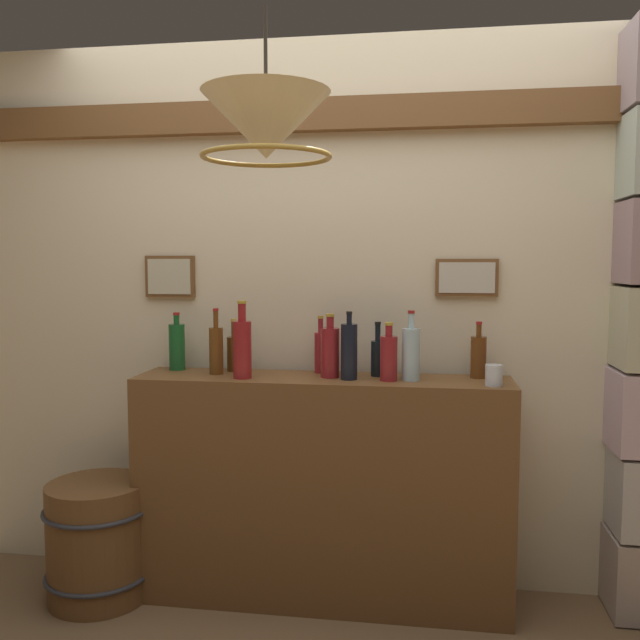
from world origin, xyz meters
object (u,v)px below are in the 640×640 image
(liquor_bottle_amaro, at_px, (411,353))
(wooden_barrel, at_px, (98,540))
(liquor_bottle_brandy, at_px, (478,356))
(liquor_bottle_rum, at_px, (330,351))
(liquor_bottle_tequila, at_px, (349,351))
(liquor_bottle_gin, at_px, (242,347))
(liquor_bottle_vodka, at_px, (234,352))
(liquor_bottle_sherry, at_px, (378,356))
(liquor_bottle_whiskey, at_px, (321,351))
(liquor_bottle_port, at_px, (216,349))
(pendant_lamp, at_px, (266,128))
(liquor_bottle_scotch, at_px, (177,346))
(liquor_bottle_bourbon, at_px, (389,357))
(glass_tumbler_rocks, at_px, (494,375))

(liquor_bottle_amaro, xyz_separation_m, wooden_barrel, (-1.35, -0.12, -0.84))
(liquor_bottle_brandy, bearing_deg, liquor_bottle_amaro, -160.42)
(liquor_bottle_rum, xyz_separation_m, liquor_bottle_tequila, (0.09, -0.04, 0.01))
(liquor_bottle_amaro, height_order, liquor_bottle_gin, liquor_bottle_gin)
(liquor_bottle_vodka, xyz_separation_m, liquor_bottle_sherry, (0.65, -0.03, 0.00))
(liquor_bottle_whiskey, bearing_deg, liquor_bottle_port, -166.89)
(liquor_bottle_tequila, bearing_deg, liquor_bottle_brandy, 12.31)
(liquor_bottle_amaro, xyz_separation_m, pendant_lamp, (-0.45, -0.69, 0.80))
(liquor_bottle_brandy, xyz_separation_m, liquor_bottle_vodka, (-1.07, 0.02, -0.01))
(pendant_lamp, bearing_deg, liquor_bottle_gin, 112.15)
(wooden_barrel, bearing_deg, liquor_bottle_scotch, 38.69)
(liquor_bottle_amaro, distance_m, wooden_barrel, 1.59)
(liquor_bottle_bourbon, relative_size, pendant_lamp, 0.52)
(liquor_bottle_vodka, xyz_separation_m, liquor_bottle_bourbon, (0.70, -0.14, 0.01))
(liquor_bottle_vodka, bearing_deg, liquor_bottle_rum, -11.80)
(liquor_bottle_whiskey, relative_size, wooden_barrel, 0.49)
(liquor_bottle_rum, relative_size, wooden_barrel, 0.53)
(liquor_bottle_sherry, relative_size, pendant_lamp, 0.50)
(liquor_bottle_rum, height_order, liquor_bottle_whiskey, liquor_bottle_rum)
(liquor_bottle_port, bearing_deg, liquor_bottle_amaro, -1.89)
(liquor_bottle_whiskey, xyz_separation_m, liquor_bottle_bourbon, (0.31, -0.16, 0.00))
(liquor_bottle_scotch, bearing_deg, liquor_bottle_vodka, 0.45)
(liquor_bottle_whiskey, relative_size, pendant_lamp, 0.54)
(wooden_barrel, bearing_deg, liquor_bottle_brandy, 7.65)
(liquor_bottle_sherry, height_order, pendant_lamp, pendant_lamp)
(liquor_bottle_vodka, bearing_deg, liquor_bottle_sherry, -2.89)
(liquor_bottle_amaro, distance_m, glass_tumbler_rocks, 0.35)
(pendant_lamp, bearing_deg, liquor_bottle_sherry, 68.46)
(liquor_bottle_amaro, height_order, liquor_bottle_bourbon, liquor_bottle_amaro)
(liquor_bottle_gin, bearing_deg, liquor_bottle_rum, 12.11)
(liquor_bottle_port, bearing_deg, pendant_lamp, -60.94)
(liquor_bottle_gin, height_order, liquor_bottle_port, liquor_bottle_gin)
(liquor_bottle_sherry, xyz_separation_m, pendant_lamp, (-0.30, -0.77, 0.83))
(liquor_bottle_brandy, xyz_separation_m, wooden_barrel, (-1.63, -0.22, -0.82))
(liquor_bottle_rum, distance_m, liquor_bottle_whiskey, 0.13)
(liquor_bottle_scotch, relative_size, wooden_barrel, 0.51)
(liquor_bottle_whiskey, bearing_deg, liquor_bottle_gin, -148.40)
(liquor_bottle_port, bearing_deg, glass_tumbler_rocks, -4.83)
(liquor_bottle_whiskey, xyz_separation_m, glass_tumbler_rocks, (0.73, -0.20, -0.06))
(liquor_bottle_amaro, distance_m, pendant_lamp, 1.14)
(liquor_bottle_tequila, distance_m, liquor_bottle_gin, 0.45)
(liquor_bottle_brandy, distance_m, liquor_bottle_sherry, 0.43)
(liquor_bottle_rum, relative_size, liquor_bottle_sherry, 1.16)
(liquor_bottle_amaro, relative_size, liquor_bottle_gin, 0.89)
(liquor_bottle_rum, xyz_separation_m, wooden_barrel, (-1.01, -0.14, -0.84))
(liquor_bottle_whiskey, relative_size, glass_tumbler_rocks, 3.03)
(liquor_bottle_bourbon, height_order, liquor_bottle_scotch, liquor_bottle_scotch)
(liquor_bottle_gin, xyz_separation_m, liquor_bottle_vodka, (-0.09, 0.17, -0.05))
(glass_tumbler_rocks, bearing_deg, liquor_bottle_rum, 172.10)
(liquor_bottle_sherry, bearing_deg, liquor_bottle_tequila, -138.49)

